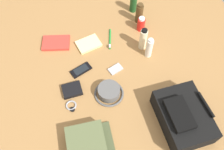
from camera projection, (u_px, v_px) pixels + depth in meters
The scene contains 16 objects.
ground_plane at pixel (112, 79), 1.48m from camera, with size 2.64×2.02×0.02m, color #9A6E3F.
backpack at pixel (183, 117), 1.27m from camera, with size 0.34×0.25×0.15m.
toiletry_pouch at pixel (88, 148), 1.21m from camera, with size 0.26×0.26×0.08m.
bucket_hat at pixel (109, 92), 1.39m from camera, with size 0.17×0.17×0.06m.
shampoo_bottle at pixel (133, 3), 1.72m from camera, with size 0.05×0.05×0.14m.
cologne_bottle at pixel (139, 13), 1.65m from camera, with size 0.05×0.05×0.15m.
sunscreen_spray at pixel (141, 24), 1.63m from camera, with size 0.05×0.05×0.11m.
lotion_bottle at pixel (143, 39), 1.53m from camera, with size 0.05×0.05×0.16m.
toothpaste_tube at pixel (149, 48), 1.50m from camera, with size 0.04×0.04×0.15m.
paperback_novel at pixel (56, 43), 1.60m from camera, with size 0.17×0.20×0.02m.
cell_phone at pixel (81, 70), 1.49m from camera, with size 0.09×0.14×0.01m.
media_player at pixel (115, 69), 1.50m from camera, with size 0.07×0.09×0.01m.
wristwatch at pixel (71, 106), 1.37m from camera, with size 0.07×0.06×0.01m.
toothbrush at pixel (110, 40), 1.62m from camera, with size 0.16×0.07×0.02m.
wallet at pixel (72, 89), 1.42m from camera, with size 0.09×0.11×0.02m, color black.
notepad at pixel (89, 44), 1.60m from camera, with size 0.11×0.15×0.02m, color beige.
Camera 1 is at (0.71, -0.26, 1.26)m, focal length 39.12 mm.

